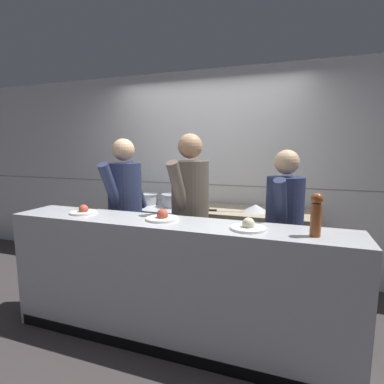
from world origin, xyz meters
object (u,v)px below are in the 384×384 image
(chef_sous, at_px, (190,215))
(pepper_mill, at_px, (316,214))
(oven_range, at_px, (161,240))
(chef_line, at_px, (284,230))
(plated_dish_appetiser, at_px, (162,217))
(stock_pot, at_px, (147,198))
(mixing_bowl_steel, at_px, (256,208))
(chef_head_cook, at_px, (125,212))
(plated_dish_dessert, at_px, (248,226))
(sauce_pot, at_px, (175,200))
(plated_dish_main, at_px, (84,211))
(chefs_knife, at_px, (222,211))

(chef_sous, bearing_deg, pepper_mill, -20.25)
(oven_range, xyz_separation_m, chef_line, (1.53, -0.66, 0.45))
(chef_line, bearing_deg, plated_dish_appetiser, -142.46)
(stock_pot, relative_size, mixing_bowl_steel, 1.05)
(stock_pot, height_order, chef_head_cook, chef_head_cook)
(oven_range, xyz_separation_m, chef_head_cook, (-0.07, -0.70, 0.51))
(chef_line, bearing_deg, chef_sous, -169.41)
(plated_dish_dessert, xyz_separation_m, chef_sous, (-0.65, 0.55, -0.09))
(sauce_pot, distance_m, plated_dish_main, 1.32)
(stock_pot, relative_size, plated_dish_dessert, 1.19)
(stock_pot, xyz_separation_m, pepper_mill, (1.97, -1.34, 0.22))
(mixing_bowl_steel, relative_size, plated_dish_dessert, 1.13)
(oven_range, relative_size, chef_head_cook, 0.56)
(plated_dish_dessert, height_order, chef_line, chef_line)
(mixing_bowl_steel, relative_size, chef_sous, 0.17)
(plated_dish_main, relative_size, chef_sous, 0.13)
(plated_dish_appetiser, bearing_deg, pepper_mill, -4.12)
(pepper_mill, bearing_deg, mixing_bowl_steel, 113.87)
(stock_pot, bearing_deg, mixing_bowl_steel, -3.11)
(plated_dish_main, distance_m, plated_dish_dessert, 1.48)
(mixing_bowl_steel, height_order, chef_sous, chef_sous)
(stock_pot, xyz_separation_m, plated_dish_appetiser, (0.82, -1.25, 0.09))
(oven_range, relative_size, plated_dish_main, 4.13)
(plated_dish_appetiser, xyz_separation_m, chef_line, (0.93, 0.55, -0.17))
(plated_dish_main, xyz_separation_m, chef_line, (1.70, 0.57, -0.17))
(stock_pot, relative_size, chefs_knife, 0.76)
(sauce_pot, xyz_separation_m, plated_dish_appetiser, (0.41, -1.24, 0.08))
(chefs_knife, bearing_deg, plated_dish_dessert, -67.12)
(chefs_knife, distance_m, chef_sous, 0.60)
(mixing_bowl_steel, bearing_deg, chefs_knife, -162.01)
(chefs_knife, bearing_deg, oven_range, 169.98)
(oven_range, xyz_separation_m, chefs_knife, (0.83, -0.15, 0.47))
(stock_pot, distance_m, mixing_bowl_steel, 1.41)
(mixing_bowl_steel, xyz_separation_m, chef_line, (0.34, -0.63, -0.06))
(pepper_mill, bearing_deg, plated_dish_appetiser, 175.88)
(plated_dish_main, bearing_deg, plated_dish_appetiser, 1.77)
(plated_dish_main, xyz_separation_m, chef_head_cook, (0.09, 0.53, -0.11))
(plated_dish_main, bearing_deg, chefs_knife, 47.24)
(plated_dish_dessert, bearing_deg, pepper_mill, -3.05)
(oven_range, height_order, chef_line, chef_line)
(plated_dish_dessert, xyz_separation_m, chef_line, (0.22, 0.61, -0.17))
(chefs_knife, bearing_deg, sauce_pot, 164.22)
(sauce_pot, height_order, plated_dish_main, plated_dish_main)
(stock_pot, xyz_separation_m, chef_line, (1.75, -0.71, -0.08))
(sauce_pot, relative_size, chef_line, 0.21)
(plated_dish_dessert, xyz_separation_m, pepper_mill, (0.44, -0.02, 0.13))
(oven_range, relative_size, chef_line, 0.60)
(stock_pot, xyz_separation_m, plated_dish_dessert, (1.53, -1.31, 0.09))
(pepper_mill, distance_m, chef_sous, 1.25)
(stock_pot, height_order, sauce_pot, sauce_pot)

